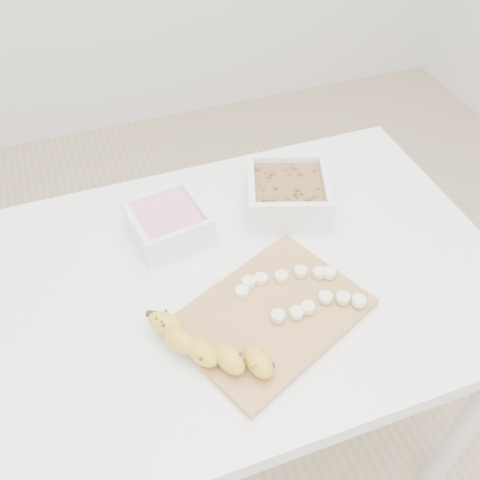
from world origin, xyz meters
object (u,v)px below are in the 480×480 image
object	(u,v)px
table	(245,302)
bowl_yogurt	(168,223)
bowl_granola	(288,193)
cutting_board	(271,315)
banana	(211,347)

from	to	relation	value
table	bowl_yogurt	xyz separation A→B (m)	(-0.11, 0.15, 0.13)
bowl_granola	cutting_board	xyz separation A→B (m)	(-0.14, -0.26, -0.03)
table	banana	size ratio (longest dim) A/B	4.41
bowl_yogurt	cutting_board	bearing A→B (deg)	-66.23
bowl_yogurt	cutting_board	size ratio (longest dim) A/B	0.51
bowl_yogurt	banana	size ratio (longest dim) A/B	0.73
bowl_yogurt	banana	world-z (taller)	bowl_yogurt
cutting_board	banana	xyz separation A→B (m)	(-0.12, -0.04, 0.03)
bowl_granola	cutting_board	bearing A→B (deg)	-118.87
cutting_board	banana	bearing A→B (deg)	-160.34
bowl_granola	cutting_board	distance (m)	0.30
cutting_board	banana	world-z (taller)	banana
bowl_yogurt	bowl_granola	xyz separation A→B (m)	(0.26, -0.00, 0.01)
cutting_board	bowl_yogurt	bearing A→B (deg)	113.77
table	cutting_board	bearing A→B (deg)	-87.21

